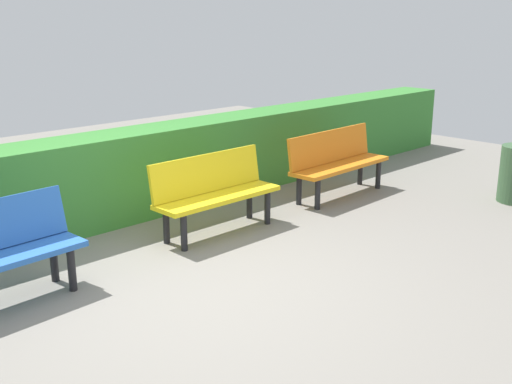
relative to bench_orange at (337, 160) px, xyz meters
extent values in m
plane|color=gray|center=(3.25, 0.96, -0.48)|extent=(16.19, 16.19, 0.00)
cube|color=orange|center=(0.00, 0.08, -0.07)|extent=(1.66, 0.47, 0.05)
cube|color=orange|center=(0.00, -0.11, 0.17)|extent=(1.65, 0.15, 0.42)
cylinder|color=black|center=(-0.68, 0.20, -0.29)|extent=(0.07, 0.07, 0.39)
cylinder|color=black|center=(-0.67, -0.10, -0.29)|extent=(0.07, 0.07, 0.39)
cylinder|color=black|center=(0.67, 0.25, -0.29)|extent=(0.07, 0.07, 0.39)
cylinder|color=black|center=(0.68, -0.05, -0.29)|extent=(0.07, 0.07, 0.39)
cube|color=yellow|center=(2.11, 0.05, -0.07)|extent=(1.51, 0.42, 0.05)
cube|color=yellow|center=(2.11, -0.14, 0.17)|extent=(1.51, 0.11, 0.42)
cylinder|color=black|center=(1.50, 0.20, -0.29)|extent=(0.07, 0.07, 0.39)
cylinder|color=black|center=(1.50, -0.10, -0.29)|extent=(0.07, 0.07, 0.39)
cylinder|color=black|center=(2.71, 0.20, -0.29)|extent=(0.07, 0.07, 0.39)
cylinder|color=black|center=(2.71, -0.10, -0.29)|extent=(0.07, 0.07, 0.39)
cube|color=blue|center=(4.54, 0.15, -0.07)|extent=(1.39, 0.49, 0.05)
cylinder|color=black|center=(4.00, 0.27, -0.29)|extent=(0.07, 0.07, 0.39)
cylinder|color=black|center=(4.02, -0.03, -0.29)|extent=(0.07, 0.07, 0.39)
cube|color=#387F33|center=(2.23, -1.16, 0.03)|extent=(12.19, 0.64, 1.03)
camera|label=1|loc=(6.33, 4.95, 1.84)|focal=43.36mm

